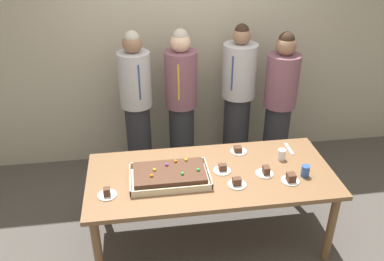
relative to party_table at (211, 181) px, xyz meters
name	(u,v)px	position (x,y,z in m)	size (l,w,h in m)	color
ground_plane	(209,238)	(0.00, 0.00, -0.66)	(12.00, 12.00, 0.00)	#4C4742
interior_back_panel	(186,33)	(0.00, 1.60, 0.84)	(8.00, 0.12, 3.00)	#B2A893
party_table	(211,181)	(0.00, 0.00, 0.00)	(2.09, 0.93, 0.73)	brown
sheet_cake	(170,175)	(-0.36, -0.03, 0.12)	(0.66, 0.41, 0.11)	beige
plated_slice_near_left	(265,172)	(0.45, -0.07, 0.10)	(0.15, 0.15, 0.08)	white
plated_slice_near_right	(238,150)	(0.31, 0.30, 0.09)	(0.15, 0.15, 0.06)	white
plated_slice_far_left	(291,179)	(0.63, -0.20, 0.10)	(0.15, 0.15, 0.08)	white
plated_slice_far_right	(237,183)	(0.18, -0.19, 0.10)	(0.15, 0.15, 0.07)	white
plated_slice_center_front	(222,169)	(0.10, 0.02, 0.09)	(0.15, 0.15, 0.07)	white
plated_slice_center_back	(107,194)	(-0.86, -0.18, 0.10)	(0.15, 0.15, 0.08)	white
drink_cup_nearest	(282,155)	(0.66, 0.13, 0.12)	(0.07, 0.07, 0.10)	white
drink_cup_middle	(305,171)	(0.78, -0.14, 0.12)	(0.07, 0.07, 0.10)	#2D5199
cake_server_utensil	(289,149)	(0.80, 0.28, 0.08)	(0.03, 0.20, 0.01)	silver
person_serving_front	(137,106)	(-0.59, 1.13, 0.21)	(0.33, 0.33, 1.68)	#28282D
person_green_shirt_behind	(181,102)	(-0.11, 1.17, 0.21)	(0.34, 0.34, 1.67)	#28282D
person_striped_tie_right	(238,98)	(0.52, 1.18, 0.21)	(0.36, 0.36, 1.69)	#28282D
person_far_right_suit	(279,103)	(0.95, 1.03, 0.19)	(0.35, 0.35, 1.63)	#28282D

